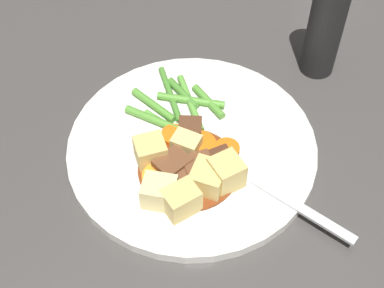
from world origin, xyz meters
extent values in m
plane|color=#423F3D|center=(0.00, 0.00, 0.00)|extent=(3.00, 3.00, 0.00)
cylinder|color=white|center=(0.00, 0.00, 0.01)|extent=(0.26, 0.26, 0.01)
cylinder|color=brown|center=(0.03, -0.01, 0.01)|extent=(0.10, 0.10, 0.00)
cylinder|color=orange|center=(0.04, -0.04, 0.02)|extent=(0.04, 0.04, 0.01)
cylinder|color=orange|center=(0.02, 0.03, 0.02)|extent=(0.04, 0.04, 0.01)
cylinder|color=orange|center=(0.01, 0.01, 0.02)|extent=(0.05, 0.05, 0.01)
cylinder|color=orange|center=(-0.01, -0.02, 0.02)|extent=(0.03, 0.03, 0.01)
cube|color=#DBBC6B|center=(0.08, -0.02, 0.03)|extent=(0.04, 0.04, 0.03)
cube|color=#DBBC6B|center=(0.05, 0.03, 0.03)|extent=(0.04, 0.04, 0.03)
cube|color=#EAD68C|center=(0.06, -0.04, 0.03)|extent=(0.04, 0.04, 0.03)
cube|color=#DBBC6B|center=(0.02, -0.04, 0.03)|extent=(0.03, 0.03, 0.03)
cube|color=#E5CC7A|center=(0.01, -0.01, 0.02)|extent=(0.03, 0.03, 0.03)
cube|color=#DBBC6B|center=(0.06, 0.01, 0.03)|extent=(0.04, 0.04, 0.03)
cube|color=#4C2B19|center=(0.03, 0.02, 0.02)|extent=(0.03, 0.03, 0.02)
cube|color=#56331E|center=(-0.01, 0.00, 0.02)|extent=(0.03, 0.03, 0.02)
cube|color=brown|center=(0.03, -0.02, 0.02)|extent=(0.04, 0.04, 0.02)
cube|color=brown|center=(0.04, 0.00, 0.02)|extent=(0.03, 0.03, 0.02)
cube|color=brown|center=(0.05, -0.01, 0.02)|extent=(0.03, 0.02, 0.02)
cylinder|color=#66AD42|center=(-0.06, 0.01, 0.02)|extent=(0.08, 0.02, 0.01)
cylinder|color=#599E38|center=(-0.06, 0.01, 0.02)|extent=(0.03, 0.07, 0.01)
cylinder|color=#66AD42|center=(-0.02, -0.02, 0.02)|extent=(0.06, 0.06, 0.01)
cylinder|color=#599E38|center=(-0.03, -0.03, 0.02)|extent=(0.06, 0.07, 0.01)
cylinder|color=#599E38|center=(-0.06, -0.03, 0.02)|extent=(0.05, 0.05, 0.01)
cylinder|color=#599E38|center=(-0.05, 0.03, 0.02)|extent=(0.05, 0.03, 0.01)
cylinder|color=#4C8E33|center=(-0.07, -0.01, 0.02)|extent=(0.08, 0.02, 0.01)
cylinder|color=#4C8E33|center=(-0.07, 0.00, 0.02)|extent=(0.05, 0.03, 0.01)
cube|color=silver|center=(0.10, 0.09, 0.01)|extent=(0.09, 0.09, 0.00)
cube|color=silver|center=(0.05, 0.05, 0.01)|extent=(0.03, 0.03, 0.00)
cylinder|color=silver|center=(0.02, 0.03, 0.01)|extent=(0.03, 0.03, 0.00)
cylinder|color=silver|center=(0.02, 0.03, 0.01)|extent=(0.03, 0.03, 0.00)
cylinder|color=silver|center=(0.03, 0.02, 0.01)|extent=(0.03, 0.03, 0.00)
cylinder|color=silver|center=(0.03, 0.02, 0.01)|extent=(0.03, 0.03, 0.00)
cylinder|color=black|center=(-0.10, 0.17, 0.07)|extent=(0.04, 0.04, 0.14)
camera|label=1|loc=(0.36, -0.05, 0.47)|focal=52.00mm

